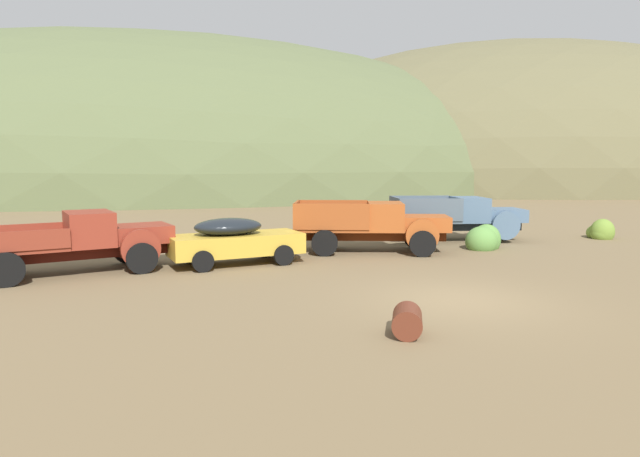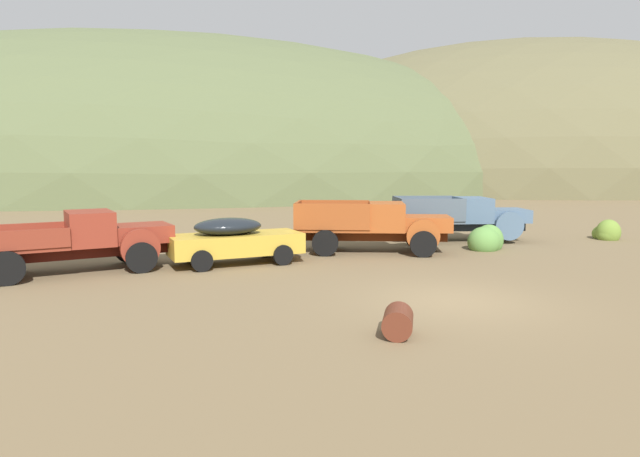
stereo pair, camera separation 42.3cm
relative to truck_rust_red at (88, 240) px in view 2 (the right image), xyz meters
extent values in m
plane|color=brown|center=(9.66, -5.67, -0.99)|extent=(300.00, 300.00, 0.00)
ellipsoid|color=#56603D|center=(-2.13, 61.57, -0.99)|extent=(117.05, 76.27, 38.85)
ellipsoid|color=brown|center=(52.32, 59.49, -0.99)|extent=(96.53, 70.18, 41.41)
cube|color=#42140D|center=(-0.44, -0.15, -0.33)|extent=(5.64, 2.67, 0.36)
cube|color=maroon|center=(1.54, 0.51, 0.13)|extent=(2.21, 2.13, 0.55)
cube|color=#B7B2A8|center=(2.32, 0.78, 0.10)|extent=(0.43, 1.10, 0.44)
cylinder|color=maroon|center=(1.62, -0.49, -0.23)|extent=(1.20, 0.55, 1.20)
cylinder|color=maroon|center=(1.00, 1.37, -0.23)|extent=(1.20, 0.55, 1.20)
cube|color=maroon|center=(0.07, 0.02, 0.38)|extent=(1.84, 2.21, 1.05)
cube|color=black|center=(0.63, 0.21, 0.59)|extent=(0.56, 1.54, 0.59)
cube|color=maroon|center=(-1.90, -0.63, -0.09)|extent=(3.33, 2.78, 0.12)
cube|color=maroon|center=(-1.59, -1.57, 0.25)|extent=(2.73, 1.00, 0.55)
cube|color=maroon|center=(-2.21, 0.30, 0.25)|extent=(2.73, 1.00, 0.55)
cylinder|color=black|center=(1.64, -0.54, -0.51)|extent=(1.00, 0.57, 0.96)
cylinder|color=black|center=(0.98, 1.41, -0.51)|extent=(1.00, 0.57, 0.96)
cylinder|color=black|center=(-1.80, -1.69, -0.51)|extent=(1.00, 0.57, 0.96)
cylinder|color=black|center=(-2.45, 0.27, -0.51)|extent=(1.00, 0.57, 0.96)
cube|color=gold|center=(4.57, 0.44, -0.31)|extent=(4.64, 2.70, 0.68)
ellipsoid|color=black|center=(4.32, 0.37, 0.29)|extent=(2.56, 2.01, 0.57)
ellipsoid|color=gold|center=(6.48, 0.89, -0.24)|extent=(1.26, 1.57, 0.61)
cylinder|color=black|center=(6.09, -0.09, -0.65)|extent=(0.71, 0.35, 0.68)
cylinder|color=black|center=(5.68, 1.59, -0.65)|extent=(0.71, 0.35, 0.68)
cylinder|color=black|center=(3.47, -0.72, -0.65)|extent=(0.71, 0.35, 0.68)
cylinder|color=black|center=(3.06, 0.96, -0.65)|extent=(0.71, 0.35, 0.68)
cube|color=#51220D|center=(9.77, 1.95, -0.33)|extent=(5.56, 2.29, 0.36)
cube|color=#A34C1E|center=(11.73, 1.43, 0.13)|extent=(2.10, 2.03, 0.55)
cube|color=#B7B2A8|center=(12.51, 1.23, 0.10)|extent=(0.36, 1.11, 0.44)
cylinder|color=#A34C1E|center=(11.26, 0.55, -0.23)|extent=(1.21, 0.48, 1.20)
cylinder|color=#A34C1E|center=(11.75, 2.44, -0.23)|extent=(1.21, 0.48, 1.20)
cube|color=#A34C1E|center=(10.27, 1.82, 0.38)|extent=(1.71, 2.15, 1.05)
cube|color=black|center=(10.82, 1.67, 0.59)|extent=(0.45, 1.56, 0.59)
cube|color=#97471E|center=(8.31, 2.33, -0.09)|extent=(3.19, 2.61, 0.12)
cube|color=#97471E|center=(8.06, 1.38, 0.45)|extent=(2.71, 0.80, 0.95)
cube|color=#97471E|center=(8.56, 3.28, 0.45)|extent=(2.71, 0.80, 0.95)
cube|color=#97471E|center=(7.02, 2.67, 0.45)|extent=(0.60, 1.93, 0.95)
cylinder|color=black|center=(11.24, 0.50, -0.51)|extent=(1.00, 0.51, 0.96)
cylinder|color=black|center=(11.76, 2.49, -0.51)|extent=(1.00, 0.51, 0.96)
cylinder|color=black|center=(7.82, 1.40, -0.51)|extent=(1.00, 0.51, 0.96)
cylinder|color=black|center=(8.35, 3.38, -0.51)|extent=(1.00, 0.51, 0.96)
cube|color=#262D39|center=(14.37, 4.12, -0.33)|extent=(5.43, 1.71, 0.36)
cube|color=slate|center=(16.32, 3.84, 0.13)|extent=(1.91, 1.94, 0.55)
cube|color=#B7B2A8|center=(17.10, 3.73, 0.10)|extent=(0.25, 1.18, 0.44)
cylinder|color=slate|center=(15.96, 2.86, -0.23)|extent=(1.21, 0.35, 1.20)
cylinder|color=slate|center=(16.24, 4.88, -0.23)|extent=(1.21, 0.35, 1.20)
cube|color=slate|center=(14.87, 4.05, 0.38)|extent=(1.50, 2.13, 1.05)
cube|color=black|center=(15.43, 3.97, 0.59)|extent=(0.29, 1.66, 0.59)
cube|color=#4D5B67|center=(12.93, 4.32, -0.09)|extent=(2.96, 2.42, 0.12)
cube|color=#4D5B67|center=(12.78, 3.31, 0.45)|extent=(2.69, 0.48, 0.95)
cube|color=#4D5B67|center=(13.07, 5.34, 0.45)|extent=(2.69, 0.48, 0.95)
cube|color=#4D5B67|center=(11.64, 4.51, 0.45)|extent=(0.39, 2.05, 0.95)
cylinder|color=black|center=(16.25, 4.93, -0.51)|extent=(0.99, 0.41, 0.96)
cylinder|color=black|center=(12.55, 3.29, -0.51)|extent=(0.99, 0.41, 0.96)
cylinder|color=black|center=(12.85, 5.42, -0.51)|extent=(0.99, 0.41, 0.96)
cylinder|color=#5B2819|center=(7.36, -8.04, -0.69)|extent=(0.87, 1.03, 0.59)
ellipsoid|color=#5B8E42|center=(14.49, 1.81, -0.64)|extent=(1.15, 1.03, 1.25)
ellipsoid|color=#5B8E42|center=(14.17, 1.60, -0.66)|extent=(1.28, 1.15, 1.18)
ellipsoid|color=olive|center=(20.92, 3.25, -0.76)|extent=(0.95, 0.85, 0.83)
ellipsoid|color=olive|center=(20.98, 3.27, -0.67)|extent=(1.06, 0.96, 1.16)
ellipsoid|color=olive|center=(21.07, 3.62, -0.77)|extent=(1.09, 0.98, 0.80)
ellipsoid|color=#4C8438|center=(6.57, 5.99, -0.83)|extent=(0.78, 0.71, 0.59)
ellipsoid|color=#4C8438|center=(6.76, 5.99, -0.82)|extent=(0.64, 0.58, 0.60)
ellipsoid|color=olive|center=(3.30, 4.53, -0.80)|extent=(0.76, 0.68, 0.69)
ellipsoid|color=olive|center=(3.24, 4.28, -0.77)|extent=(1.00, 0.90, 0.78)
camera|label=1|loc=(3.45, -18.01, 2.39)|focal=31.06mm
camera|label=2|loc=(3.87, -18.10, 2.39)|focal=31.06mm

